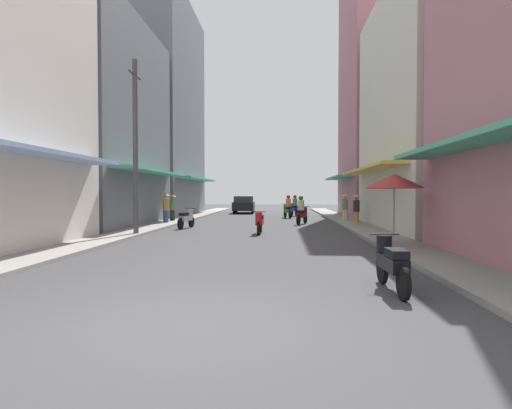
# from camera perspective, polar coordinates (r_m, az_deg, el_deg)

# --- Properties ---
(ground_plane) EXTENTS (86.26, 86.26, 0.00)m
(ground_plane) POSITION_cam_1_polar(r_m,az_deg,el_deg) (20.96, 0.11, -3.11)
(ground_plane) COLOR #424244
(sidewalk_left) EXTENTS (1.50, 47.21, 0.12)m
(sidewalk_left) POSITION_cam_1_polar(r_m,az_deg,el_deg) (21.84, -13.16, -2.81)
(sidewalk_left) COLOR #9E9991
(sidewalk_left) RESTS_ON ground
(sidewalk_right) EXTENTS (1.50, 47.21, 0.12)m
(sidewalk_right) POSITION_cam_1_polar(r_m,az_deg,el_deg) (21.26, 13.75, -2.93)
(sidewalk_right) COLOR gray
(sidewalk_right) RESTS_ON ground
(building_left_mid) EXTENTS (7.05, 9.92, 10.47)m
(building_left_mid) POSITION_cam_1_polar(r_m,az_deg,el_deg) (23.53, -22.05, 10.05)
(building_left_mid) COLOR slate
(building_left_mid) RESTS_ON ground
(building_left_far) EXTENTS (7.05, 11.06, 16.23)m
(building_left_far) POSITION_cam_1_polar(r_m,az_deg,el_deg) (34.36, -13.79, 12.25)
(building_left_far) COLOR slate
(building_left_far) RESTS_ON ground
(building_right_mid) EXTENTS (7.05, 10.43, 10.94)m
(building_right_mid) POSITION_cam_1_polar(r_m,az_deg,el_deg) (21.42, 24.53, 11.52)
(building_right_mid) COLOR silver
(building_right_mid) RESTS_ON ground
(building_right_far) EXTENTS (7.05, 8.39, 17.56)m
(building_right_far) POSITION_cam_1_polar(r_m,az_deg,el_deg) (31.82, 17.68, 14.31)
(building_right_far) COLOR #B7727F
(building_right_far) RESTS_ON ground
(motorbike_maroon) EXTENTS (0.78, 1.73, 1.58)m
(motorbike_maroon) POSITION_cam_1_polar(r_m,az_deg,el_deg) (23.10, 6.24, -0.94)
(motorbike_maroon) COLOR black
(motorbike_maroon) RESTS_ON ground
(motorbike_silver) EXTENTS (0.61, 1.79, 0.96)m
(motorbike_silver) POSITION_cam_1_polar(r_m,az_deg,el_deg) (20.56, -9.42, -1.82)
(motorbike_silver) COLOR black
(motorbike_silver) RESTS_ON ground
(motorbike_red) EXTENTS (0.55, 1.81, 0.96)m
(motorbike_red) POSITION_cam_1_polar(r_m,az_deg,el_deg) (17.52, 0.49, -2.38)
(motorbike_red) COLOR black
(motorbike_red) RESTS_ON ground
(motorbike_blue) EXTENTS (0.66, 1.78, 1.58)m
(motorbike_blue) POSITION_cam_1_polar(r_m,az_deg,el_deg) (31.27, 5.22, -0.29)
(motorbike_blue) COLOR black
(motorbike_blue) RESTS_ON ground
(motorbike_black) EXTENTS (0.55, 1.81, 0.96)m
(motorbike_black) POSITION_cam_1_polar(r_m,az_deg,el_deg) (7.74, 17.88, -7.45)
(motorbike_black) COLOR black
(motorbike_black) RESTS_ON ground
(motorbike_green) EXTENTS (0.68, 1.77, 1.58)m
(motorbike_green) POSITION_cam_1_polar(r_m,az_deg,el_deg) (28.75, 4.32, -0.45)
(motorbike_green) COLOR black
(motorbike_green) RESTS_ON ground
(parked_car) EXTENTS (1.89, 4.15, 1.45)m
(parked_car) POSITION_cam_1_polar(r_m,az_deg,el_deg) (35.84, -1.63, 0.01)
(parked_car) COLOR black
(parked_car) RESTS_ON ground
(pedestrian_midway) EXTENTS (0.44, 0.44, 1.66)m
(pedestrian_midway) POSITION_cam_1_polar(r_m,az_deg,el_deg) (24.75, -11.29, -0.26)
(pedestrian_midway) COLOR #262628
(pedestrian_midway) RESTS_ON ground
(pedestrian_foreground) EXTENTS (0.44, 0.44, 1.73)m
(pedestrian_foreground) POSITION_cam_1_polar(r_m,az_deg,el_deg) (23.25, -12.16, -0.28)
(pedestrian_foreground) COLOR #334C8C
(pedestrian_foreground) RESTS_ON ground
(pedestrian_far) EXTENTS (0.44, 0.44, 1.68)m
(pedestrian_far) POSITION_cam_1_polar(r_m,az_deg,el_deg) (25.45, 11.99, -0.19)
(pedestrian_far) COLOR beige
(pedestrian_far) RESTS_ON ground
(pedestrian_crossing) EXTENTS (0.44, 0.44, 1.65)m
(pedestrian_crossing) POSITION_cam_1_polar(r_m,az_deg,el_deg) (22.68, 13.49, -0.45)
(pedestrian_crossing) COLOR #BF8C3F
(pedestrian_crossing) RESTS_ON ground
(vendor_umbrella) EXTENTS (1.84, 1.84, 2.30)m
(vendor_umbrella) POSITION_cam_1_polar(r_m,az_deg,el_deg) (13.61, 18.27, 3.04)
(vendor_umbrella) COLOR #99999E
(vendor_umbrella) RESTS_ON ground
(utility_pole) EXTENTS (0.20, 1.20, 6.94)m
(utility_pole) POSITION_cam_1_polar(r_m,az_deg,el_deg) (17.33, -16.07, 7.59)
(utility_pole) COLOR #4C4C4F
(utility_pole) RESTS_ON ground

